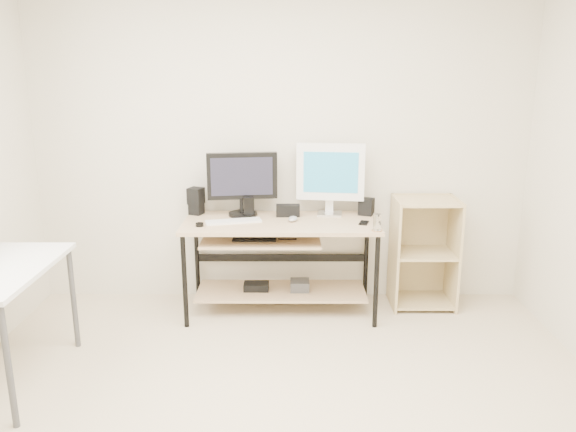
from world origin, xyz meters
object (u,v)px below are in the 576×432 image
at_px(white_imac, 330,174).
at_px(audio_controller, 248,207).
at_px(shelf_unit, 422,251).
at_px(black_monitor, 242,180).
at_px(desk, 278,247).

relative_size(white_imac, audio_controller, 3.49).
relative_size(shelf_unit, audio_controller, 5.47).
distance_m(shelf_unit, black_monitor, 1.57).
distance_m(desk, shelf_unit, 1.19).
height_order(black_monitor, audio_controller, black_monitor).
bearing_deg(shelf_unit, audio_controller, -178.08).
bearing_deg(black_monitor, white_imac, -5.48).
xyz_separation_m(shelf_unit, audio_controller, (-1.41, -0.05, 0.38)).
height_order(shelf_unit, audio_controller, audio_controller).
bearing_deg(white_imac, desk, -148.21).
distance_m(desk, white_imac, 0.71).
bearing_deg(desk, audio_controller, 153.91).
bearing_deg(audio_controller, white_imac, -11.64).
bearing_deg(black_monitor, audio_controller, -54.19).
xyz_separation_m(shelf_unit, black_monitor, (-1.46, 0.00, 0.59)).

